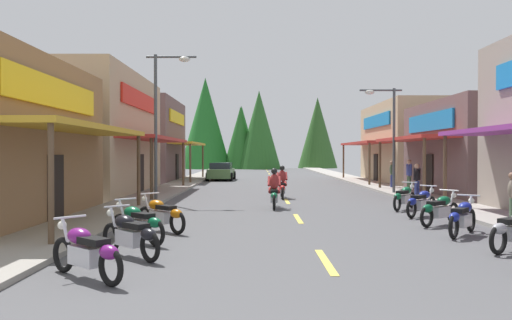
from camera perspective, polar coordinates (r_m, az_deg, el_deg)
The scene contains 25 objects.
ground at distance 30.60m, azimuth 2.77°, elevation -3.36°, with size 10.70×85.04×0.10m, color #4C4C4F.
sidewalk_left at distance 30.98m, azimuth -9.26°, elevation -3.11°, with size 2.20×85.04×0.12m, color gray.
sidewalk_right at distance 31.54m, azimuth 14.58°, elevation -3.06°, with size 2.20×85.04×0.12m, color #9E9991.
centerline_dashes at distance 34.79m, azimuth 2.46°, elevation -2.77°, with size 0.16×62.52×0.01m.
storefront_left_middle at distance 29.07m, azimuth -20.76°, elevation 2.73°, with size 10.28×11.30×6.34m.
storefront_left_far at distance 40.81m, azimuth -13.79°, elevation 2.13°, with size 9.22×9.75×6.28m.
storefront_right_middle at distance 28.84m, azimuth 25.33°, elevation 1.20°, with size 8.53×9.27×4.80m.
storefront_right_far at distance 39.84m, azimuth 18.83°, elevation 1.80°, with size 9.47×11.29×5.80m.
streetlamp_left at distance 22.65m, azimuth -10.16°, elevation 5.90°, with size 2.18×0.30×6.44m.
streetlamp_right at distance 27.19m, azimuth 14.62°, elevation 3.91°, with size 2.18×0.30×5.50m.
motorcycle_parked_right_3 at distance 14.36m, azimuth 22.28°, elevation -5.92°, with size 1.40×1.75×1.04m.
motorcycle_parked_right_4 at distance 16.14m, azimuth 20.06°, elevation -5.17°, with size 1.69×1.47×1.04m.
motorcycle_parked_right_5 at distance 18.21m, azimuth 18.20°, elevation -4.50°, with size 1.54×1.62×1.04m.
motorcycle_parked_right_6 at distance 20.17m, azimuth 16.45°, elevation -3.98°, with size 1.37×1.77×1.04m.
motorcycle_parked_left_0 at distance 9.22m, azimuth -18.25°, elevation -9.62°, with size 1.69×1.47×1.04m.
motorcycle_parked_left_1 at distance 10.87m, azimuth -13.70°, elevation -8.02°, with size 1.58×1.58×1.04m.
motorcycle_parked_left_2 at distance 12.56m, azimuth -12.90°, elevation -6.83°, with size 1.63×1.53×1.04m.
motorcycle_parked_left_3 at distance 14.21m, azimuth -10.37°, elevation -5.94°, with size 1.61×1.56×1.04m.
rider_cruising_lead at distance 19.84m, azimuth 2.24°, elevation -3.55°, with size 0.60×2.14×1.57m.
rider_cruising_trailing at distance 24.23m, azimuth 3.12°, elevation -2.77°, with size 0.60×2.14×1.57m.
pedestrian_by_shop at distance 28.51m, azimuth 16.94°, elevation -1.46°, with size 0.31×0.56×1.81m.
pedestrian_waiting at distance 31.56m, azimuth 15.14°, elevation -1.38°, with size 0.39×0.52×1.70m.
pedestrian_strolling at distance 25.32m, azimuth 17.75°, elevation -1.97°, with size 0.44×0.44×1.66m.
parked_car_curbside at distance 40.73m, azimuth -3.73°, elevation -1.30°, with size 2.19×4.36×1.40m.
treeline_backdrop at distance 72.28m, azimuth -0.79°, elevation 3.39°, with size 22.58×10.21×12.74m.
Camera 1 is at (-1.38, -2.97, 2.14)m, focal length 35.76 mm.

